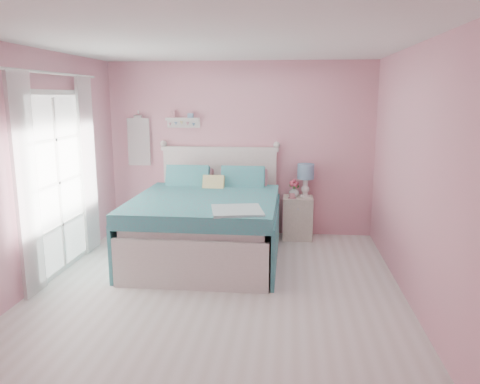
% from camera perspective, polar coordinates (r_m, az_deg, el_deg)
% --- Properties ---
extents(floor, '(4.50, 4.50, 0.00)m').
position_cam_1_polar(floor, '(5.27, -2.67, -11.74)').
color(floor, beige).
rests_on(floor, ground).
extents(room_shell, '(4.50, 4.50, 4.50)m').
position_cam_1_polar(room_shell, '(4.86, -2.85, 5.67)').
color(room_shell, pink).
rests_on(room_shell, floor).
extents(bed, '(1.81, 2.31, 1.34)m').
position_cam_1_polar(bed, '(6.19, -3.96, -3.93)').
color(bed, silver).
rests_on(bed, floor).
extents(nightstand, '(0.43, 0.43, 0.63)m').
position_cam_1_polar(nightstand, '(7.02, 7.03, -3.10)').
color(nightstand, beige).
rests_on(nightstand, floor).
extents(table_lamp, '(0.24, 0.24, 0.49)m').
position_cam_1_polar(table_lamp, '(6.94, 8.01, 2.20)').
color(table_lamp, white).
rests_on(table_lamp, nightstand).
extents(vase, '(0.18, 0.18, 0.16)m').
position_cam_1_polar(vase, '(6.97, 6.60, 0.10)').
color(vase, silver).
rests_on(vase, nightstand).
extents(teacup, '(0.11, 0.11, 0.07)m').
position_cam_1_polar(teacup, '(6.84, 6.38, -0.49)').
color(teacup, pink).
rests_on(teacup, nightstand).
extents(roses, '(0.14, 0.11, 0.12)m').
position_cam_1_polar(roses, '(6.95, 6.61, 1.04)').
color(roses, '#D04763').
rests_on(roses, vase).
extents(wall_shelf, '(0.50, 0.15, 0.25)m').
position_cam_1_polar(wall_shelf, '(7.16, -6.98, 8.69)').
color(wall_shelf, silver).
rests_on(wall_shelf, room_shell).
extents(hanging_dress, '(0.34, 0.03, 0.72)m').
position_cam_1_polar(hanging_dress, '(7.36, -12.23, 5.98)').
color(hanging_dress, white).
rests_on(hanging_dress, room_shell).
extents(french_door, '(0.04, 1.32, 2.16)m').
position_cam_1_polar(french_door, '(5.94, -21.31, 0.99)').
color(french_door, silver).
rests_on(french_door, floor).
extents(curtain_near, '(0.04, 0.40, 2.32)m').
position_cam_1_polar(curtain_near, '(5.25, -24.59, 0.62)').
color(curtain_near, white).
rests_on(curtain_near, floor).
extents(curtain_far, '(0.04, 0.40, 2.32)m').
position_cam_1_polar(curtain_far, '(6.56, -18.04, 3.09)').
color(curtain_far, white).
rests_on(curtain_far, floor).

